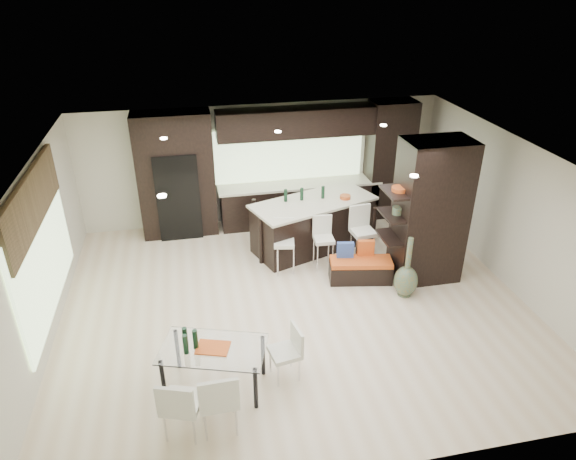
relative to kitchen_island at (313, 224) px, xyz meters
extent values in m
plane|color=beige|center=(-0.80, -1.91, -0.53)|extent=(8.00, 8.00, 0.00)
cube|color=beige|center=(-0.80, 1.59, 0.82)|extent=(8.00, 0.02, 2.70)
cube|color=beige|center=(-4.80, -1.91, 0.82)|extent=(0.02, 7.00, 2.70)
cube|color=beige|center=(3.20, -1.91, 0.82)|extent=(0.02, 7.00, 2.70)
cube|color=white|center=(-0.80, -1.91, 2.17)|extent=(8.00, 7.00, 0.02)
cube|color=#B2D199|center=(-4.76, -1.71, 0.82)|extent=(0.04, 3.20, 1.90)
cube|color=#B2D199|center=(-0.20, 1.55, 1.02)|extent=(3.40, 0.04, 1.20)
cube|color=brown|center=(-4.73, -1.71, 1.72)|extent=(0.08, 3.00, 0.80)
cube|color=white|center=(-0.80, -1.66, 2.15)|extent=(4.00, 3.00, 0.02)
cube|color=black|center=(-0.30, 1.26, 0.82)|extent=(6.80, 0.68, 2.70)
cube|color=black|center=(-2.70, 1.21, 0.42)|extent=(0.90, 0.68, 1.90)
cube|color=black|center=(1.80, -1.51, 0.82)|extent=(1.20, 0.80, 2.70)
cube|color=black|center=(0.00, 0.00, 0.00)|extent=(2.76, 1.88, 1.06)
cube|color=silver|center=(-0.78, -0.84, -0.10)|extent=(0.45, 0.45, 0.87)
cube|color=silver|center=(0.00, -0.83, -0.10)|extent=(0.39, 0.39, 0.85)
cube|color=silver|center=(0.78, -0.86, -0.04)|extent=(0.47, 0.47, 0.97)
cube|color=black|center=(0.57, -1.45, -0.31)|extent=(1.23, 0.65, 0.45)
cube|color=white|center=(-2.33, -3.66, -0.19)|extent=(1.61, 1.21, 0.69)
cube|color=silver|center=(-2.33, -4.39, -0.08)|extent=(0.50, 0.50, 0.91)
cube|color=silver|center=(-2.78, -4.38, -0.09)|extent=(0.60, 0.60, 0.87)
cube|color=silver|center=(-1.33, -3.66, -0.15)|extent=(0.48, 0.48, 0.76)
camera|label=1|loc=(-2.43, -9.21, 4.83)|focal=32.00mm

